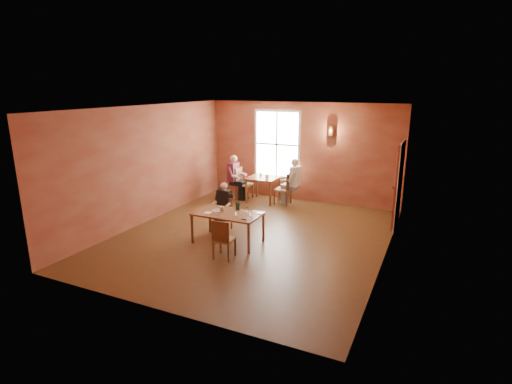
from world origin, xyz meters
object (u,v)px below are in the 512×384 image
at_px(chair_empty, 224,238).
at_px(diner_maroon, 243,178).
at_px(second_table, 263,189).
at_px(chair_diner_maroon, 244,184).
at_px(chair_diner_white, 283,188).
at_px(diner_main, 222,209).
at_px(chair_diner_main, 223,215).
at_px(main_table, 228,228).
at_px(diner_white, 284,182).

relative_size(chair_empty, diner_maroon, 0.63).
xyz_separation_m(second_table, chair_diner_maroon, (-0.65, 0.00, 0.11)).
distance_m(chair_empty, chair_diner_white, 4.16).
distance_m(diner_main, chair_empty, 1.63).
bearing_deg(chair_diner_main, diner_maroon, -73.59).
xyz_separation_m(main_table, diner_maroon, (-1.30, 3.37, 0.32)).
height_order(chair_diner_main, diner_maroon, diner_maroon).
bearing_deg(chair_empty, chair_diner_main, 116.89).
relative_size(main_table, diner_white, 1.11).
height_order(second_table, chair_diner_white, chair_diner_white).
distance_m(chair_empty, chair_diner_maroon, 4.45).
distance_m(diner_white, chair_diner_maroon, 1.34).
bearing_deg(main_table, diner_main, 128.88).
bearing_deg(diner_white, second_table, 90.00).
distance_m(main_table, chair_diner_maroon, 3.61).
relative_size(diner_white, diner_maroon, 1.00).
bearing_deg(chair_empty, second_table, 99.38).
bearing_deg(diner_white, chair_diner_maroon, 90.00).
bearing_deg(diner_main, diner_maroon, -73.76).
xyz_separation_m(chair_diner_main, chair_diner_maroon, (-0.77, 2.72, 0.10)).
xyz_separation_m(chair_diner_main, diner_white, (0.56, 2.72, 0.28)).
height_order(diner_main, second_table, diner_main).
height_order(chair_diner_white, diner_white, diner_white).
distance_m(chair_diner_main, diner_white, 2.79).
relative_size(main_table, diner_maroon, 1.12).
height_order(chair_diner_main, chair_empty, chair_empty).
xyz_separation_m(main_table, diner_main, (-0.50, 0.62, 0.21)).
xyz_separation_m(chair_diner_main, second_table, (-0.12, 2.72, -0.01)).
height_order(chair_diner_main, chair_diner_maroon, chair_diner_maroon).
height_order(diner_white, diner_maroon, diner_white).
bearing_deg(chair_diner_main, chair_diner_white, -100.96).
xyz_separation_m(diner_main, chair_empty, (0.84, -1.39, -0.13)).
relative_size(second_table, diner_white, 0.64).
relative_size(diner_main, chair_diner_maroon, 1.13).
bearing_deg(diner_maroon, second_table, 90.00).
bearing_deg(diner_white, chair_diner_white, 90.00).
distance_m(diner_main, diner_maroon, 2.87).
xyz_separation_m(second_table, diner_maroon, (-0.68, 0.00, 0.29)).
distance_m(main_table, chair_diner_white, 3.38).
height_order(main_table, chair_diner_maroon, chair_diner_maroon).
bearing_deg(main_table, diner_maroon, 111.11).
height_order(second_table, diner_maroon, diner_maroon).
relative_size(main_table, chair_empty, 1.77).
bearing_deg(chair_diner_maroon, second_table, 90.00).
bearing_deg(chair_diner_main, diner_white, -101.57).
distance_m(chair_diner_main, diner_maroon, 2.85).
bearing_deg(chair_diner_main, diner_main, 90.00).
bearing_deg(chair_diner_maroon, main_table, 20.66).
bearing_deg(chair_diner_main, chair_diner_maroon, -74.17).
relative_size(second_table, chair_diner_maroon, 0.88).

